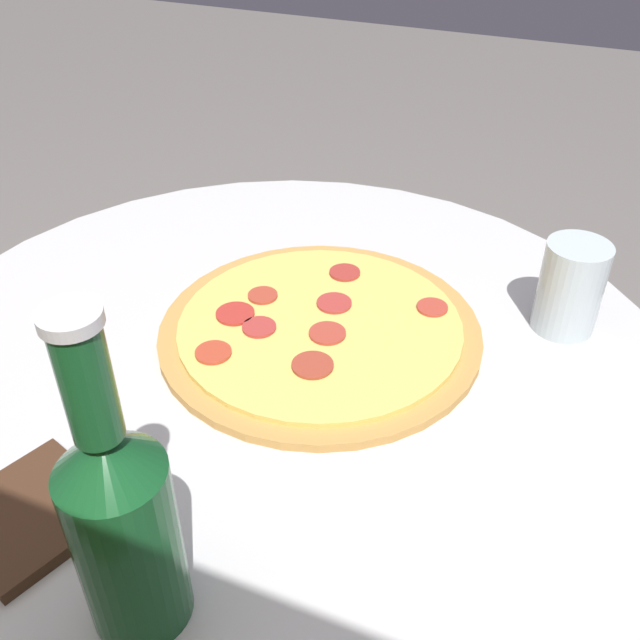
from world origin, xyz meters
TOP-DOWN VIEW (x-y plane):
  - table at (0.00, 0.00)m, footprint 0.84×0.84m
  - pizza at (-0.03, -0.05)m, footprint 0.35×0.35m
  - beer_bottle at (-0.04, 0.31)m, footprint 0.07×0.07m
  - drinking_glass at (-0.27, -0.16)m, footprint 0.07×0.07m

SIDE VIEW (x-z plane):
  - table at x=0.00m, z-range 0.15..0.83m
  - pizza at x=-0.03m, z-range 0.68..0.70m
  - drinking_glass at x=-0.27m, z-range 0.68..0.79m
  - beer_bottle at x=-0.04m, z-range 0.65..0.92m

